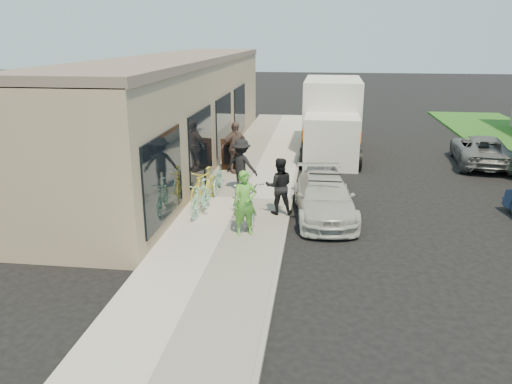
{
  "coord_description": "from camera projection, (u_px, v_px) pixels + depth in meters",
  "views": [
    {
      "loc": [
        0.37,
        -11.63,
        5.02
      ],
      "look_at": [
        -1.25,
        0.82,
        1.05
      ],
      "focal_mm": 35.0,
      "sensor_mm": 36.0,
      "label": 1
    }
  ],
  "objects": [
    {
      "name": "sedan_white",
      "position": [
        324.0,
        197.0,
        14.25
      ],
      "size": [
        2.01,
        4.11,
        1.19
      ],
      "rotation": [
        0.0,
        0.0,
        0.1
      ],
      "color": "#BABBB6",
      "rests_on": "ground"
    },
    {
      "name": "curb",
      "position": [
        291.0,
        202.0,
        15.43
      ],
      "size": [
        0.12,
        34.0,
        0.13
      ],
      "primitive_type": "cube",
      "color": "gray",
      "rests_on": "ground"
    },
    {
      "name": "bystander_a",
      "position": [
        241.0,
        165.0,
        16.08
      ],
      "size": [
        1.25,
        0.96,
        1.7
      ],
      "primitive_type": "imported",
      "rotation": [
        0.0,
        0.0,
        2.8
      ],
      "color": "black",
      "rests_on": "sidewalk"
    },
    {
      "name": "sidewalk",
      "position": [
        241.0,
        200.0,
        15.61
      ],
      "size": [
        3.0,
        34.0,
        0.15
      ],
      "primitive_type": "cube",
      "color": "#B6B2A4",
      "rests_on": "ground"
    },
    {
      "name": "far_car_gray",
      "position": [
        481.0,
        150.0,
        19.98
      ],
      "size": [
        2.46,
        4.51,
        1.2
      ],
      "primitive_type": "imported",
      "rotation": [
        0.0,
        0.0,
        3.03
      ],
      "color": "#5C5E61",
      "rests_on": "ground"
    },
    {
      "name": "woman_rider",
      "position": [
        245.0,
        203.0,
        12.52
      ],
      "size": [
        0.7,
        0.57,
        1.66
      ],
      "primitive_type": "imported",
      "rotation": [
        0.0,
        0.0,
        0.31
      ],
      "color": "#55A838",
      "rests_on": "sidewalk"
    },
    {
      "name": "sedan_silver",
      "position": [
        319.0,
        181.0,
        16.08
      ],
      "size": [
        1.49,
        3.14,
        1.04
      ],
      "primitive_type": "imported",
      "rotation": [
        0.0,
        0.0,
        -0.09
      ],
      "color": "#A5A6AB",
      "rests_on": "ground"
    },
    {
      "name": "storefront",
      "position": [
        181.0,
        110.0,
        20.11
      ],
      "size": [
        3.6,
        20.0,
        4.22
      ],
      "color": "tan",
      "rests_on": "ground"
    },
    {
      "name": "moving_truck",
      "position": [
        332.0,
        121.0,
        21.91
      ],
      "size": [
        2.5,
        6.46,
        3.16
      ],
      "rotation": [
        0.0,
        0.0,
        -0.01
      ],
      "color": "silver",
      "rests_on": "ground"
    },
    {
      "name": "cruiser_bike_a",
      "position": [
        201.0,
        198.0,
        14.05
      ],
      "size": [
        0.63,
        1.64,
        0.96
      ],
      "primitive_type": "imported",
      "rotation": [
        0.0,
        0.0,
        -0.12
      ],
      "color": "#91D8BC",
      "rests_on": "sidewalk"
    },
    {
      "name": "bike_rack",
      "position": [
        205.0,
        181.0,
        15.59
      ],
      "size": [
        0.19,
        0.58,
        0.84
      ],
      "rotation": [
        0.0,
        0.0,
        0.25
      ],
      "color": "black",
      "rests_on": "sidewalk"
    },
    {
      "name": "tandem_bike",
      "position": [
        245.0,
        199.0,
        13.58
      ],
      "size": [
        1.56,
        2.42,
        1.2
      ],
      "primitive_type": "imported",
      "rotation": [
        0.0,
        0.0,
        0.36
      ],
      "color": "silver",
      "rests_on": "sidewalk"
    },
    {
      "name": "sandwich_board",
      "position": [
        231.0,
        155.0,
        18.72
      ],
      "size": [
        0.84,
        0.84,
        1.11
      ],
      "rotation": [
        0.0,
        0.0,
        0.28
      ],
      "color": "black",
      "rests_on": "sidewalk"
    },
    {
      "name": "man_standing",
      "position": [
        279.0,
        186.0,
        14.0
      ],
      "size": [
        0.87,
        0.72,
        1.62
      ],
      "primitive_type": "imported",
      "rotation": [
        0.0,
        0.0,
        3.29
      ],
      "color": "black",
      "rests_on": "sidewalk"
    },
    {
      "name": "cruiser_bike_b",
      "position": [
        218.0,
        179.0,
        16.12
      ],
      "size": [
        0.64,
        1.6,
        0.83
      ],
      "primitive_type": "imported",
      "rotation": [
        0.0,
        0.0,
        0.06
      ],
      "color": "#91D8BC",
      "rests_on": "sidewalk"
    },
    {
      "name": "bystander_b",
      "position": [
        235.0,
        147.0,
        18.19
      ],
      "size": [
        1.16,
        1.03,
        1.89
      ],
      "primitive_type": "imported",
      "rotation": [
        0.0,
        0.0,
        0.64
      ],
      "color": "brown",
      "rests_on": "sidewalk"
    },
    {
      "name": "cruiser_bike_c",
      "position": [
        204.0,
        185.0,
        15.11
      ],
      "size": [
        0.9,
        1.76,
        1.02
      ],
      "primitive_type": "imported",
      "rotation": [
        0.0,
        0.0,
        -0.26
      ],
      "color": "gold",
      "rests_on": "sidewalk"
    },
    {
      "name": "ground",
      "position": [
        301.0,
        243.0,
        12.56
      ],
      "size": [
        120.0,
        120.0,
        0.0
      ],
      "primitive_type": "plane",
      "color": "black",
      "rests_on": "ground"
    }
  ]
}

